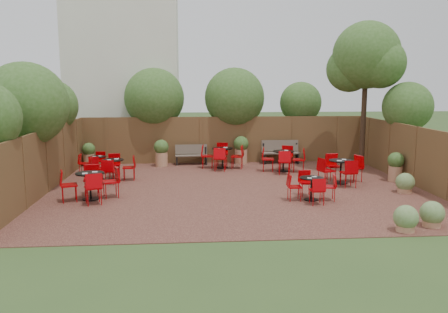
{
  "coord_description": "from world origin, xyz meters",
  "views": [
    {
      "loc": [
        -1.56,
        -14.46,
        3.41
      ],
      "look_at": [
        -0.37,
        0.5,
        1.0
      ],
      "focal_mm": 36.65,
      "sensor_mm": 36.0,
      "label": 1
    }
  ],
  "objects": [
    {
      "name": "ground",
      "position": [
        0.0,
        0.0,
        0.0
      ],
      "size": [
        80.0,
        80.0,
        0.0
      ],
      "primitive_type": "plane",
      "color": "#354F23",
      "rests_on": "ground"
    },
    {
      "name": "low_shrubs",
      "position": [
        4.3,
        -3.3,
        0.32
      ],
      "size": [
        2.33,
        4.23,
        0.63
      ],
      "color": "#AB7755",
      "rests_on": "courtyard_paving"
    },
    {
      "name": "neighbour_building",
      "position": [
        -4.5,
        8.0,
        4.0
      ],
      "size": [
        5.0,
        4.0,
        8.0
      ],
      "primitive_type": "cube",
      "color": "silver",
      "rests_on": "ground"
    },
    {
      "name": "bistro_tables",
      "position": [
        -0.65,
        1.31,
        0.47
      ],
      "size": [
        10.17,
        6.88,
        0.94
      ],
      "color": "black",
      "rests_on": "courtyard_paving"
    },
    {
      "name": "park_bench_left",
      "position": [
        -1.43,
        4.62,
        0.45
      ],
      "size": [
        1.37,
        0.51,
        0.83
      ],
      "rotation": [
        0.0,
        0.0,
        0.06
      ],
      "color": "brown",
      "rests_on": "courtyard_paving"
    },
    {
      "name": "fence_right",
      "position": [
        6.0,
        0.0,
        1.0
      ],
      "size": [
        0.08,
        10.0,
        2.0
      ],
      "primitive_type": "cube",
      "color": "brown",
      "rests_on": "ground"
    },
    {
      "name": "fence_back",
      "position": [
        0.0,
        5.0,
        1.0
      ],
      "size": [
        12.0,
        0.08,
        2.0
      ],
      "primitive_type": "cube",
      "color": "brown",
      "rests_on": "ground"
    },
    {
      "name": "park_bench_right",
      "position": [
        2.38,
        4.63,
        0.52
      ],
      "size": [
        1.59,
        0.52,
        0.98
      ],
      "rotation": [
        0.0,
        0.0,
        -0.01
      ],
      "color": "brown",
      "rests_on": "courtyard_paving"
    },
    {
      "name": "overhang_foliage",
      "position": [
        -2.32,
        3.24,
        2.71
      ],
      "size": [
        15.31,
        10.42,
        2.62
      ],
      "color": "#30541B",
      "rests_on": "ground"
    },
    {
      "name": "planters",
      "position": [
        -0.33,
        3.68,
        0.61
      ],
      "size": [
        11.84,
        4.62,
        1.17
      ],
      "color": "#AB7755",
      "rests_on": "courtyard_paving"
    },
    {
      "name": "fence_left",
      "position": [
        -6.0,
        0.0,
        1.0
      ],
      "size": [
        0.08,
        10.0,
        2.0
      ],
      "primitive_type": "cube",
      "color": "brown",
      "rests_on": "ground"
    },
    {
      "name": "courtyard_tree",
      "position": [
        5.28,
        2.87,
        4.29
      ],
      "size": [
        2.73,
        2.63,
        5.74
      ],
      "rotation": [
        0.0,
        0.0,
        -0.06
      ],
      "color": "black",
      "rests_on": "courtyard_paving"
    },
    {
      "name": "courtyard_paving",
      "position": [
        0.0,
        0.0,
        0.01
      ],
      "size": [
        12.0,
        10.0,
        0.02
      ],
      "primitive_type": "cube",
      "color": "#341815",
      "rests_on": "ground"
    }
  ]
}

